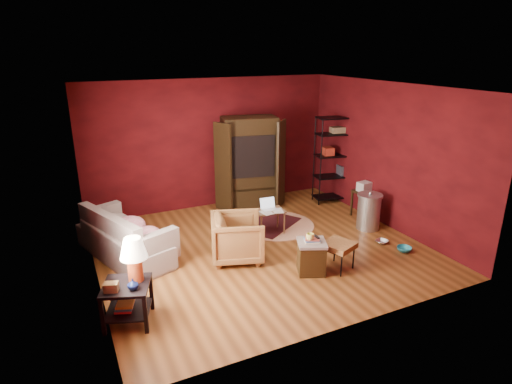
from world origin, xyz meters
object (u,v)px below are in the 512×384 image
Objects in this scene: side_table at (130,273)px; laptop_desk at (270,213)px; wire_shelving at (337,156)px; armchair at (237,236)px; sofa at (123,236)px; hamper at (311,256)px; tv_armoire at (250,161)px.

side_table is 1.70× the size of laptop_desk.
wire_shelving is at bearing 27.86° from side_table.
sofa is at bearing 81.25° from armchair.
wire_shelving is (2.30, 2.62, 0.80)m from hamper.
hamper is 0.31× the size of tv_armoire.
side_table is 4.49m from tv_armoire.
tv_armoire is (2.95, 1.34, 0.65)m from sofa.
laptop_desk is at bearing 30.67° from side_table.
hamper is (0.88, -0.92, -0.15)m from armchair.
sofa is 3.00× the size of laptop_desk.
armchair is 3.66m from wire_shelving.
wire_shelving is at bearing -43.53° from armchair.
armchair is at bearing -136.01° from sofa.
wire_shelving is at bearing 28.19° from laptop_desk.
armchair is 2.61m from tv_armoire.
sofa is 1.92m from armchair.
sofa is at bearing -144.18° from tv_armoire.
sofa is 3.31m from tv_armoire.
sofa is 1.03× the size of wire_shelving.
laptop_desk is at bearing -112.23° from sofa.
sofa is 1.89m from side_table.
armchair is at bearing 27.39° from side_table.
wire_shelving reaches higher than laptop_desk.
tv_armoire is at bearing -10.98° from armchair.
armchair reaches higher than laptop_desk.
side_table is at bearing 155.56° from sofa.
hamper is (2.77, 0.06, -0.41)m from side_table.
side_table is (-1.89, -0.98, 0.26)m from armchair.
sofa is at bearing -159.82° from wire_shelving.
side_table is at bearing -122.99° from tv_armoire.
side_table is at bearing 135.72° from armchair.
hamper is 3.24m from tv_armoire.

